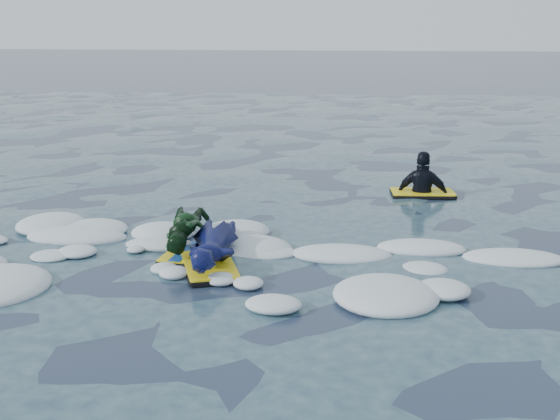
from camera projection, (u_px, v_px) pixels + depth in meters
The scene contains 5 objects.
ground at pixel (222, 292), 7.90m from camera, with size 120.00×120.00×0.00m, color #1B2941.
foam_band at pixel (236, 261), 8.89m from camera, with size 12.00×3.10×0.30m, color white, non-canonical shape.
prone_woman_unit at pixel (213, 247), 8.72m from camera, with size 0.95×1.73×0.44m.
prone_child_unit at pixel (188, 233), 9.17m from camera, with size 0.67×1.32×0.51m.
waiting_rider_unit at pixel (422, 197), 12.15m from camera, with size 1.12×0.66×1.63m.
Camera 1 is at (1.36, -7.28, 2.98)m, focal length 45.00 mm.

